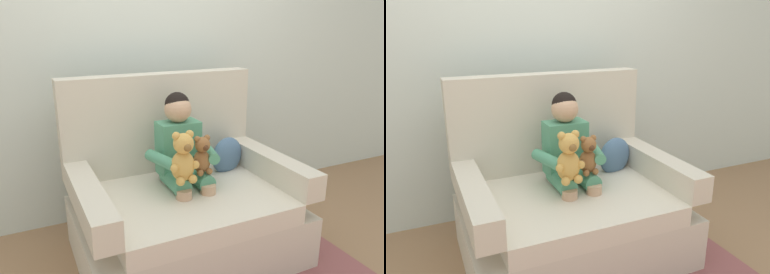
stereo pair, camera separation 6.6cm
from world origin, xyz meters
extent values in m
plane|color=#936D4C|center=(0.00, 0.00, 0.00)|extent=(8.00, 8.00, 0.00)
cube|color=silver|center=(0.00, 0.80, 1.30)|extent=(6.00, 0.10, 2.60)
cube|color=beige|center=(0.00, 0.00, 0.17)|extent=(1.33, 0.98, 0.34)
cube|color=beige|center=(0.00, -0.07, 0.40)|extent=(1.05, 0.84, 0.12)
cube|color=beige|center=(0.00, 0.42, 0.79)|extent=(1.33, 0.14, 0.67)
cube|color=beige|center=(-0.59, -0.07, 0.54)|extent=(0.14, 0.84, 0.16)
cube|color=beige|center=(0.59, -0.07, 0.54)|extent=(0.14, 0.84, 0.16)
cube|color=#4C9370|center=(0.02, 0.15, 0.68)|extent=(0.26, 0.16, 0.34)
sphere|color=tan|center=(0.02, 0.15, 0.93)|extent=(0.17, 0.17, 0.17)
sphere|color=black|center=(0.02, 0.16, 0.96)|extent=(0.16, 0.16, 0.16)
cylinder|color=#4C9370|center=(-0.06, 0.02, 0.51)|extent=(0.11, 0.26, 0.11)
cylinder|color=tan|center=(-0.06, -0.11, 0.36)|extent=(0.09, 0.09, 0.30)
cylinder|color=#4C9370|center=(0.10, 0.02, 0.51)|extent=(0.11, 0.26, 0.11)
cylinder|color=tan|center=(0.10, -0.11, 0.36)|extent=(0.09, 0.09, 0.30)
cylinder|color=#4C9370|center=(-0.14, 0.03, 0.66)|extent=(0.13, 0.27, 0.07)
cylinder|color=#4C9370|center=(0.18, 0.03, 0.66)|extent=(0.13, 0.27, 0.07)
ellipsoid|color=gold|center=(-0.06, -0.10, 0.66)|extent=(0.14, 0.12, 0.18)
sphere|color=gold|center=(-0.06, -0.11, 0.80)|extent=(0.12, 0.12, 0.12)
sphere|color=brown|center=(-0.06, -0.17, 0.79)|extent=(0.04, 0.04, 0.04)
sphere|color=gold|center=(-0.10, -0.11, 0.84)|extent=(0.05, 0.05, 0.05)
sphere|color=gold|center=(-0.13, -0.14, 0.67)|extent=(0.05, 0.05, 0.05)
sphere|color=gold|center=(-0.10, -0.15, 0.59)|extent=(0.05, 0.05, 0.05)
sphere|color=gold|center=(-0.02, -0.11, 0.84)|extent=(0.05, 0.05, 0.05)
sphere|color=gold|center=(0.00, -0.14, 0.67)|extent=(0.05, 0.05, 0.05)
sphere|color=gold|center=(-0.02, -0.15, 0.59)|extent=(0.05, 0.05, 0.05)
ellipsoid|color=brown|center=(0.09, -0.04, 0.64)|extent=(0.11, 0.09, 0.14)
sphere|color=brown|center=(0.09, -0.05, 0.75)|extent=(0.09, 0.09, 0.09)
sphere|color=#4C2D19|center=(0.09, -0.09, 0.74)|extent=(0.04, 0.04, 0.04)
sphere|color=brown|center=(0.06, -0.04, 0.79)|extent=(0.04, 0.04, 0.04)
sphere|color=brown|center=(0.04, -0.07, 0.65)|extent=(0.04, 0.04, 0.04)
sphere|color=brown|center=(0.06, -0.08, 0.58)|extent=(0.04, 0.04, 0.04)
sphere|color=brown|center=(0.12, -0.04, 0.79)|extent=(0.04, 0.04, 0.04)
sphere|color=brown|center=(0.14, -0.07, 0.65)|extent=(0.04, 0.04, 0.04)
sphere|color=brown|center=(0.12, -0.08, 0.58)|extent=(0.04, 0.04, 0.04)
ellipsoid|color=slate|center=(0.40, 0.18, 0.56)|extent=(0.28, 0.18, 0.26)
camera|label=1|loc=(-0.90, -1.95, 1.45)|focal=35.47mm
camera|label=2|loc=(-0.84, -1.97, 1.45)|focal=35.47mm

